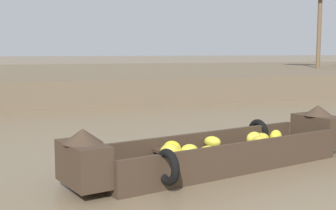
% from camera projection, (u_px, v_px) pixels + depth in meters
% --- Properties ---
extents(ground_plane, '(300.00, 300.00, 0.00)m').
position_uv_depth(ground_plane, '(144.00, 119.00, 13.27)').
color(ground_plane, '#726047').
extents(riverbank_strip, '(160.00, 20.00, 0.95)m').
position_uv_depth(riverbank_strip, '(80.00, 78.00, 25.26)').
color(riverbank_strip, brown).
rests_on(riverbank_strip, ground).
extents(banana_boat, '(5.48, 2.53, 0.90)m').
position_uv_depth(banana_boat, '(221.00, 150.00, 7.70)').
color(banana_boat, '#3D2D21').
rests_on(banana_boat, ground).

